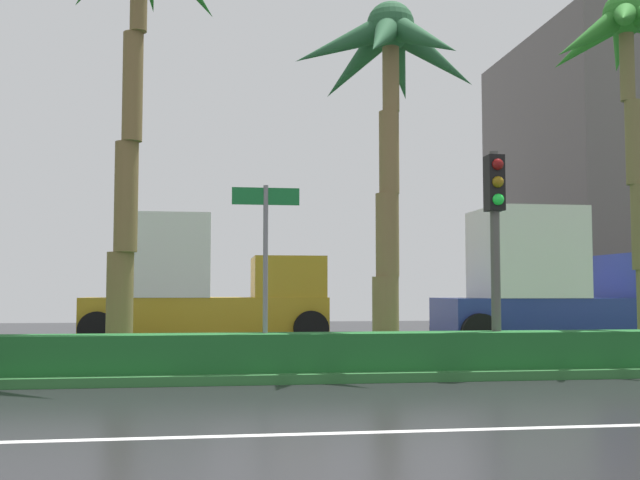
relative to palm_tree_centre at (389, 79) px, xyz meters
The scene contains 10 objects.
ground_plane 6.04m from the palm_tree_centre, 158.23° to the left, with size 90.00×42.00×0.10m, color black.
near_lane_divider_stripe 8.44m from the palm_tree_centre, 111.99° to the right, with size 81.00×0.14×0.01m, color white.
median_strip 5.84m from the palm_tree_centre, behind, with size 85.50×4.00×0.15m, color #2D6B33.
median_hedge 5.69m from the palm_tree_centre, 149.60° to the right, with size 76.50×0.70×0.60m.
palm_tree_centre is the anchor object (origin of this frame).
palm_tree_centre_right 5.05m from the palm_tree_centre, ahead, with size 3.49×3.47×7.34m.
traffic_signal_median_right 3.37m from the palm_tree_centre, 39.96° to the right, with size 0.28×0.43×3.68m.
street_name_sign 4.31m from the palm_tree_centre, 150.31° to the right, with size 1.10×0.08×3.00m.
box_truck_lead 8.84m from the palm_tree_centre, 115.76° to the left, with size 6.40×2.64×3.46m.
box_truck_following 7.91m from the palm_tree_centre, 37.98° to the left, with size 6.40×2.64×3.46m.
Camera 1 is at (-0.84, -5.62, 1.43)m, focal length 42.61 mm.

